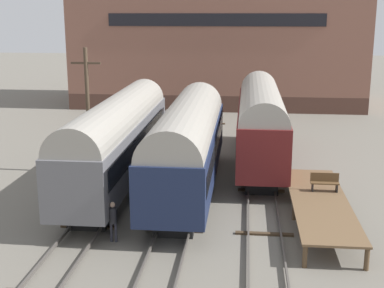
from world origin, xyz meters
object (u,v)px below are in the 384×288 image
train_car_grey (118,136)px  utility_pole (88,109)px  train_car_maroon (261,119)px  person_worker (113,218)px  train_car_navy (188,141)px  bench (325,181)px

train_car_grey → utility_pole: 3.44m
train_car_maroon → utility_pole: size_ratio=1.98×
train_car_grey → person_worker: size_ratio=9.20×
train_car_navy → bench: (7.09, -2.00, -1.39)m
train_car_grey → bench: (11.15, -2.82, -1.43)m
train_car_grey → person_worker: bearing=-78.5°
person_worker → utility_pole: size_ratio=0.24×
bench → utility_pole: (-13.50, 5.09, 2.50)m
train_car_grey → utility_pole: (-2.35, 2.27, 1.07)m
person_worker → utility_pole: (-3.90, 9.90, 2.91)m
bench → person_worker: size_ratio=0.77×
bench → utility_pole: size_ratio=0.18×
bench → utility_pole: bearing=159.3°
person_worker → utility_pole: 11.03m
train_car_navy → bench: bearing=-15.8°
train_car_navy → person_worker: train_car_navy is taller
train_car_navy → train_car_maroon: train_car_maroon is taller
person_worker → train_car_maroon: bearing=63.0°
utility_pole → train_car_maroon: bearing=15.9°
train_car_navy → bench: train_car_navy is taller
bench → train_car_grey: bearing=165.8°
train_car_maroon → utility_pole: utility_pole is taller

